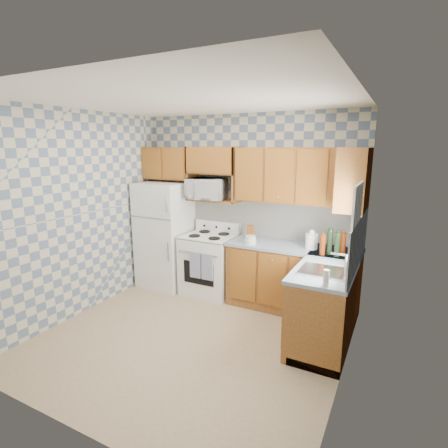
{
  "coord_description": "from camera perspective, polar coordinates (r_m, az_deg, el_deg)",
  "views": [
    {
      "loc": [
        2.06,
        -3.17,
        2.23
      ],
      "look_at": [
        0.05,
        0.75,
        1.25
      ],
      "focal_mm": 28.0,
      "sensor_mm": 36.0,
      "label": 1
    }
  ],
  "objects": [
    {
      "name": "bottle_3",
      "position": [
        4.47,
        15.8,
        -3.3
      ],
      "size": [
        0.07,
        0.07,
        0.26
      ],
      "primitive_type": "cylinder",
      "color": "#5A2108",
      "rests_on": "countertop_back"
    },
    {
      "name": "upper_cabinets_fridge",
      "position": [
        5.71,
        -9.01,
        9.77
      ],
      "size": [
        0.82,
        0.33,
        0.5
      ],
      "primitive_type": "cube",
      "color": "brown",
      "rests_on": "back_wall"
    },
    {
      "name": "base_cabinets_right",
      "position": [
        4.41,
        16.49,
        -11.97
      ],
      "size": [
        0.6,
        1.6,
        0.88
      ],
      "primitive_type": "cube",
      "color": "brown",
      "rests_on": "floor"
    },
    {
      "name": "upper_cabinets_right",
      "position": [
        4.47,
        20.43,
        6.87
      ],
      "size": [
        0.33,
        0.7,
        0.74
      ],
      "primitive_type": "cube",
      "color": "brown",
      "rests_on": "right_wall"
    },
    {
      "name": "countertop_back",
      "position": [
        4.82,
        11.24,
        -3.72
      ],
      "size": [
        1.77,
        0.63,
        0.04
      ],
      "primitive_type": "cube",
      "color": "slate",
      "rests_on": "base_cabinets_back"
    },
    {
      "name": "knife_block",
      "position": [
        5.07,
        4.33,
        -1.34
      ],
      "size": [
        0.09,
        0.09,
        0.2
      ],
      "primitive_type": "cube",
      "rotation": [
        0.0,
        0.0,
        -0.01
      ],
      "color": "brown",
      "rests_on": "countertop_back"
    },
    {
      "name": "backsplash_right",
      "position": [
        4.12,
        21.1,
        -2.8
      ],
      "size": [
        0.02,
        1.6,
        0.56
      ],
      "primitive_type": "cube",
      "color": "white",
      "rests_on": "right_wall"
    },
    {
      "name": "bottle_0",
      "position": [
        4.52,
        16.89,
        -2.76
      ],
      "size": [
        0.07,
        0.07,
        0.32
      ],
      "primitive_type": "cylinder",
      "color": "black",
      "rests_on": "countertop_back"
    },
    {
      "name": "microwave_shelf",
      "position": [
        5.32,
        -1.62,
        3.93
      ],
      "size": [
        0.8,
        0.33,
        0.03
      ],
      "primitive_type": "cube",
      "color": "brown",
      "rests_on": "back_wall"
    },
    {
      "name": "cooktop",
      "position": [
        5.29,
        -2.42,
        -1.99
      ],
      "size": [
        0.76,
        0.65,
        0.02
      ],
      "primitive_type": "cube",
      "color": "silver",
      "rests_on": "stove_body"
    },
    {
      "name": "countertop_right",
      "position": [
        4.24,
        16.81,
        -6.29
      ],
      "size": [
        0.63,
        1.6,
        0.04
      ],
      "primitive_type": "cube",
      "color": "slate",
      "rests_on": "base_cabinets_right"
    },
    {
      "name": "bottle_1",
      "position": [
        4.45,
        18.01,
        -3.21
      ],
      "size": [
        0.07,
        0.07,
        0.3
      ],
      "primitive_type": "cylinder",
      "color": "black",
      "rests_on": "countertop_back"
    },
    {
      "name": "refrigerator",
      "position": [
        5.71,
        -9.59,
        -1.73
      ],
      "size": [
        0.75,
        0.7,
        1.68
      ],
      "primitive_type": "cube",
      "color": "white",
      "rests_on": "floor"
    },
    {
      "name": "right_wall",
      "position": [
        3.31,
        19.91,
        -3.64
      ],
      "size": [
        0.02,
        3.2,
        2.7
      ],
      "primitive_type": "cube",
      "color": "slate",
      "rests_on": "ground"
    },
    {
      "name": "base_cabinets_back",
      "position": [
        4.98,
        11.03,
        -8.8
      ],
      "size": [
        1.75,
        0.6,
        0.88
      ],
      "primitive_type": "cube",
      "color": "brown",
      "rests_on": "floor"
    },
    {
      "name": "upper_cabinets_back",
      "position": [
        4.79,
        12.19,
        7.7
      ],
      "size": [
        1.75,
        0.33,
        0.74
      ],
      "primitive_type": "cube",
      "color": "brown",
      "rests_on": "back_wall"
    },
    {
      "name": "back_wall",
      "position": [
        5.27,
        3.73,
        2.9
      ],
      "size": [
        3.4,
        0.02,
        2.7
      ],
      "primitive_type": "cube",
      "color": "slate",
      "rests_on": "ground"
    },
    {
      "name": "sink",
      "position": [
        3.91,
        15.94,
        -7.48
      ],
      "size": [
        0.48,
        0.4,
        0.03
      ],
      "primitive_type": "cube",
      "color": "#B7B7BC",
      "rests_on": "countertop_right"
    },
    {
      "name": "food_containers",
      "position": [
        4.83,
        4.36,
        -2.56
      ],
      "size": [
        0.16,
        0.16,
        0.11
      ],
      "primitive_type": null,
      "color": "beige",
      "rests_on": "countertop_back"
    },
    {
      "name": "bottle_2",
      "position": [
        4.55,
        18.83,
        -3.09
      ],
      "size": [
        0.07,
        0.07,
        0.28
      ],
      "primitive_type": "cylinder",
      "color": "#5A2108",
      "rests_on": "countertop_back"
    },
    {
      "name": "dish_towel_left",
      "position": [
        5.13,
        -4.7,
        -6.74
      ],
      "size": [
        0.18,
        0.02,
        0.38
      ],
      "primitive_type": "cube",
      "color": "navy",
      "rests_on": "stove_body"
    },
    {
      "name": "microwave",
      "position": [
        5.29,
        -2.85,
        5.77
      ],
      "size": [
        0.63,
        0.49,
        0.32
      ],
      "primitive_type": "imported",
      "rotation": [
        0.0,
        0.0,
        0.19
      ],
      "color": "white",
      "rests_on": "microwave_shelf"
    },
    {
      "name": "dish_towel_right",
      "position": [
        5.03,
        -2.77,
        -7.09
      ],
      "size": [
        0.18,
        0.02,
        0.38
      ],
      "primitive_type": "cube",
      "color": "navy",
      "rests_on": "stove_body"
    },
    {
      "name": "electric_kettle",
      "position": [
        4.7,
        14.09,
        -2.78
      ],
      "size": [
        0.16,
        0.16,
        0.2
      ],
      "primitive_type": "cylinder",
      "color": "white",
      "rests_on": "countertop_back"
    },
    {
      "name": "backsplash_back",
      "position": [
        5.15,
        7.75,
        0.88
      ],
      "size": [
        2.6,
        0.02,
        0.56
      ],
      "primitive_type": "cube",
      "color": "white",
      "rests_on": "back_wall"
    },
    {
      "name": "window",
      "position": [
        3.73,
        20.71,
        -0.38
      ],
      "size": [
        0.02,
        0.66,
        0.86
      ],
      "primitive_type": "cube",
      "color": "silver",
      "rests_on": "right_wall"
    },
    {
      "name": "floor",
      "position": [
        4.39,
        -5.31,
        -18.03
      ],
      "size": [
        3.4,
        3.4,
        0.0
      ],
      "primitive_type": "plane",
      "color": "#8B7255",
      "rests_on": "ground"
    },
    {
      "name": "soap_bottle",
      "position": [
        3.5,
        16.33,
        -8.52
      ],
      "size": [
        0.06,
        0.06,
        0.17
      ],
      "primitive_type": "cylinder",
      "color": "beige",
      "rests_on": "countertop_right"
    },
    {
      "name": "backguard",
      "position": [
        5.5,
        -1.02,
        -0.4
      ],
      "size": [
        0.76,
        0.08,
        0.17
      ],
      "primitive_type": "cube",
      "color": "white",
      "rests_on": "cooktop"
    },
    {
      "name": "stove_body",
      "position": [
        5.42,
        -2.38,
        -6.65
      ],
      "size": [
        0.76,
        0.65,
        0.9
      ],
      "primitive_type": "cube",
      "color": "white",
      "rests_on": "floor"
    }
  ]
}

